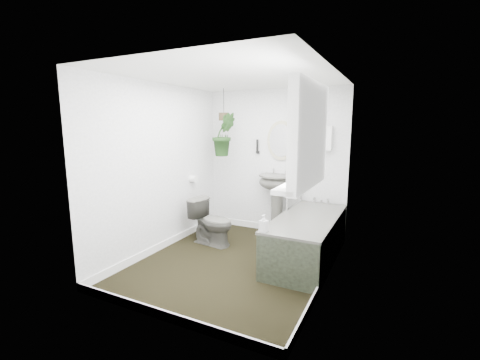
% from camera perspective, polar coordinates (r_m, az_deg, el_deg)
% --- Properties ---
extents(floor, '(2.30, 2.80, 0.02)m').
position_cam_1_polar(floor, '(4.26, -0.93, -14.52)').
color(floor, black).
rests_on(floor, ground).
extents(ceiling, '(2.30, 2.80, 0.02)m').
position_cam_1_polar(ceiling, '(3.92, -1.02, 18.10)').
color(ceiling, white).
rests_on(ceiling, ground).
extents(wall_back, '(2.30, 0.02, 2.30)m').
position_cam_1_polar(wall_back, '(5.21, 6.18, 3.18)').
color(wall_back, white).
rests_on(wall_back, ground).
extents(wall_front, '(2.30, 0.02, 2.30)m').
position_cam_1_polar(wall_front, '(2.77, -14.50, -2.84)').
color(wall_front, white).
rests_on(wall_front, ground).
extents(wall_left, '(0.02, 2.80, 2.30)m').
position_cam_1_polar(wall_left, '(4.57, -14.00, 2.04)').
color(wall_left, white).
rests_on(wall_left, ground).
extents(wall_right, '(0.02, 2.80, 2.30)m').
position_cam_1_polar(wall_right, '(3.55, 15.88, -0.18)').
color(wall_right, white).
rests_on(wall_right, ground).
extents(skirting, '(2.30, 2.80, 0.10)m').
position_cam_1_polar(skirting, '(4.23, -0.93, -13.78)').
color(skirting, white).
rests_on(skirting, floor).
extents(bathtub, '(0.72, 1.72, 0.58)m').
position_cam_1_polar(bathtub, '(4.32, 11.84, -10.08)').
color(bathtub, '#52514A').
rests_on(bathtub, floor).
extents(bath_screen, '(0.04, 0.72, 1.40)m').
position_cam_1_polar(bath_screen, '(4.65, 9.86, 3.93)').
color(bath_screen, silver).
rests_on(bath_screen, bathtub).
extents(shower_box, '(0.20, 0.10, 0.35)m').
position_cam_1_polar(shower_box, '(4.89, 14.87, 7.19)').
color(shower_box, white).
rests_on(shower_box, wall_back).
extents(oval_mirror, '(0.46, 0.03, 0.62)m').
position_cam_1_polar(oval_mirror, '(5.11, 7.31, 6.97)').
color(oval_mirror, '#B6AF8B').
rests_on(oval_mirror, wall_back).
extents(wall_sconce, '(0.04, 0.04, 0.22)m').
position_cam_1_polar(wall_sconce, '(5.25, 3.10, 6.01)').
color(wall_sconce, black).
rests_on(wall_sconce, wall_back).
extents(toilet_roll_holder, '(0.11, 0.11, 0.11)m').
position_cam_1_polar(toilet_roll_holder, '(5.12, -8.32, 0.20)').
color(toilet_roll_holder, white).
rests_on(toilet_roll_holder, wall_left).
extents(window_recess, '(0.08, 1.00, 0.90)m').
position_cam_1_polar(window_recess, '(2.84, 12.30, 7.72)').
color(window_recess, white).
rests_on(window_recess, wall_right).
extents(window_sill, '(0.18, 1.00, 0.04)m').
position_cam_1_polar(window_sill, '(2.90, 10.66, -0.54)').
color(window_sill, white).
rests_on(window_sill, wall_right).
extents(window_blinds, '(0.01, 0.86, 0.76)m').
position_cam_1_polar(window_blinds, '(2.85, 11.41, 7.76)').
color(window_blinds, white).
rests_on(window_blinds, wall_right).
extents(toilet, '(0.71, 0.46, 0.68)m').
position_cam_1_polar(toilet, '(4.77, -4.98, -7.40)').
color(toilet, '#52514A').
rests_on(toilet, floor).
extents(pedestal_sink, '(0.67, 0.60, 0.99)m').
position_cam_1_polar(pedestal_sink, '(5.13, 6.59, -4.39)').
color(pedestal_sink, '#52514A').
rests_on(pedestal_sink, floor).
extents(sill_plant, '(0.29, 0.27, 0.25)m').
position_cam_1_polar(sill_plant, '(3.16, 12.23, 2.94)').
color(sill_plant, black).
rests_on(sill_plant, window_sill).
extents(hanging_plant, '(0.48, 0.47, 0.68)m').
position_cam_1_polar(hanging_plant, '(5.11, -2.87, 8.07)').
color(hanging_plant, black).
rests_on(hanging_plant, ceiling).
extents(soap_bottle, '(0.10, 0.10, 0.19)m').
position_cam_1_polar(soap_bottle, '(3.57, 4.24, -7.66)').
color(soap_bottle, black).
rests_on(soap_bottle, bathtub).
extents(hanging_pot, '(0.16, 0.16, 0.12)m').
position_cam_1_polar(hanging_pot, '(5.11, -2.90, 11.19)').
color(hanging_pot, '#332919').
rests_on(hanging_pot, ceiling).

